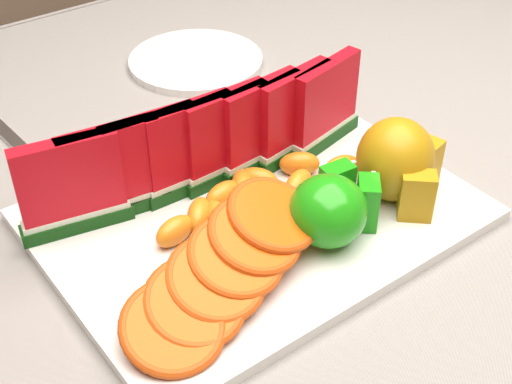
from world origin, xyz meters
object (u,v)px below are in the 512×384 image
object	(u,v)px
apple_cluster	(332,208)
side_plate	(196,61)
platter	(256,215)
pear_cluster	(398,162)

from	to	relation	value
apple_cluster	side_plate	xyz separation A→B (m)	(0.10, 0.38, -0.04)
apple_cluster	side_plate	size ratio (longest dim) A/B	0.61
platter	apple_cluster	distance (m)	0.09
side_plate	apple_cluster	bearing A→B (deg)	-104.47
pear_cluster	side_plate	size ratio (longest dim) A/B	0.60
side_plate	pear_cluster	bearing A→B (deg)	-90.66
platter	side_plate	world-z (taller)	platter
pear_cluster	platter	bearing A→B (deg)	154.16
apple_cluster	pear_cluster	size ratio (longest dim) A/B	1.01
platter	pear_cluster	bearing A→B (deg)	-25.84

